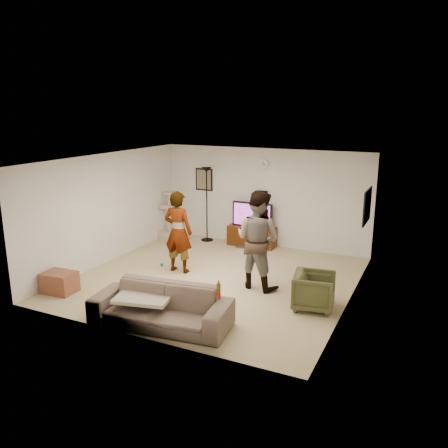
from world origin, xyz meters
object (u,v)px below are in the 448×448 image
at_px(tv_stand, 252,236).
at_px(floor_lamp, 207,205).
at_px(cat_tree, 169,215).
at_px(armchair, 314,291).
at_px(side_table, 60,282).
at_px(beer_bottle, 219,291).
at_px(sofa, 161,307).
at_px(person_right, 258,240).
at_px(person_left, 178,232).
at_px(tv, 252,215).

xyz_separation_m(tv_stand, floor_lamp, (-1.28, -0.06, 0.73)).
xyz_separation_m(cat_tree, armchair, (4.76, -2.74, -0.33)).
bearing_deg(side_table, beer_bottle, -5.08).
relative_size(floor_lamp, side_table, 3.23).
height_order(sofa, side_table, sofa).
distance_m(tv_stand, person_right, 2.86).
distance_m(floor_lamp, person_left, 2.44).
height_order(tv, cat_tree, cat_tree).
distance_m(person_left, side_table, 2.59).
height_order(cat_tree, person_left, person_left).
xyz_separation_m(person_left, armchair, (3.15, -0.59, -0.56)).
height_order(tv, person_right, person_right).
distance_m(tv, person_left, 2.55).
bearing_deg(sofa, side_table, 165.55).
distance_m(person_left, armchair, 3.25).
distance_m(sofa, side_table, 2.57).
height_order(tv_stand, person_right, person_right).
distance_m(tv_stand, person_left, 2.62).
height_order(cat_tree, side_table, cat_tree).
height_order(tv_stand, floor_lamp, floor_lamp).
distance_m(tv_stand, floor_lamp, 1.47).
bearing_deg(side_table, tv, 63.59).
bearing_deg(person_left, floor_lamp, -78.18).
bearing_deg(floor_lamp, person_right, -45.49).
height_order(beer_bottle, armchair, beer_bottle).
relative_size(cat_tree, person_right, 0.67).
relative_size(beer_bottle, armchair, 0.35).
bearing_deg(person_right, tv_stand, -54.49).
height_order(tv, armchair, tv).
height_order(tv_stand, sofa, sofa).
bearing_deg(cat_tree, floor_lamp, 11.83).
bearing_deg(beer_bottle, side_table, 174.92).
height_order(floor_lamp, armchair, floor_lamp).
bearing_deg(cat_tree, beer_bottle, -50.21).
distance_m(cat_tree, person_right, 4.14).
relative_size(person_left, person_right, 0.91).
bearing_deg(floor_lamp, person_left, -76.91).
relative_size(tv, person_right, 0.54).
relative_size(tv_stand, side_table, 2.02).
height_order(tv_stand, person_left, person_left).
distance_m(floor_lamp, person_right, 3.44).
xyz_separation_m(tv, side_table, (-2.21, -4.44, -0.63)).
bearing_deg(cat_tree, armchair, -29.93).
height_order(armchair, side_table, armchair).
bearing_deg(side_table, cat_tree, 91.79).
height_order(tv, floor_lamp, floor_lamp).
distance_m(floor_lamp, side_table, 4.54).
bearing_deg(person_right, beer_bottle, 107.68).
bearing_deg(tv_stand, cat_tree, -173.00).
xyz_separation_m(tv, cat_tree, (-2.34, -0.29, -0.17)).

